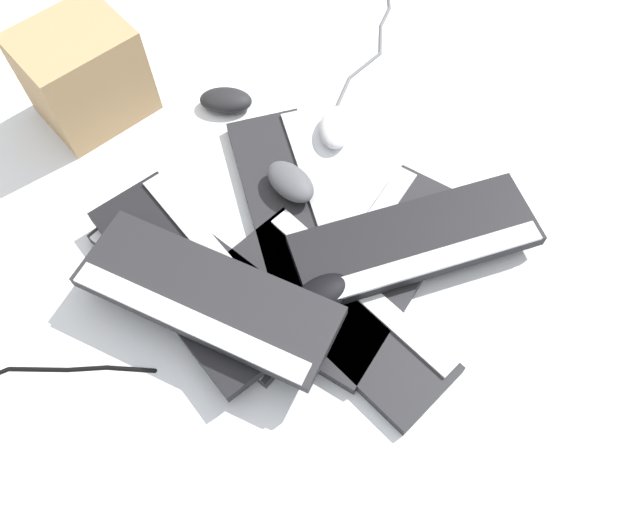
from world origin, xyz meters
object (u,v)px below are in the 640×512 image
at_px(cardboard_box, 84,74).
at_px(keyboard_6, 207,297).
at_px(keyboard_1, 338,311).
at_px(keyboard_2, 379,269).
at_px(keyboard_3, 291,205).
at_px(mouse_2, 336,127).
at_px(mouse_4, 226,100).
at_px(mouse_3, 322,295).
at_px(keyboard_5, 416,241).
at_px(mouse_0, 290,182).
at_px(mouse_1, 145,229).
at_px(keyboard_4, 191,276).
at_px(keyboard_0, 201,280).

bearing_deg(cardboard_box, keyboard_6, 109.71).
xyz_separation_m(keyboard_1, keyboard_2, (-0.09, -0.07, 0.00)).
bearing_deg(keyboard_3, keyboard_1, 100.62).
bearing_deg(mouse_2, mouse_4, -102.95).
xyz_separation_m(mouse_4, cardboard_box, (0.27, -0.05, 0.08)).
height_order(keyboard_3, mouse_3, mouse_3).
bearing_deg(keyboard_5, keyboard_1, 30.24).
height_order(keyboard_1, mouse_4, mouse_4).
xyz_separation_m(mouse_0, mouse_1, (0.28, 0.03, -0.03)).
height_order(mouse_2, mouse_3, mouse_3).
height_order(mouse_0, cardboard_box, cardboard_box).
bearing_deg(keyboard_5, keyboard_2, 19.94).
relative_size(keyboard_6, cardboard_box, 2.15).
height_order(mouse_0, mouse_4, mouse_0).
relative_size(keyboard_4, mouse_1, 4.17).
bearing_deg(keyboard_6, keyboard_1, 169.60).
xyz_separation_m(keyboard_0, mouse_0, (-0.19, -0.15, 0.04)).
distance_m(keyboard_5, cardboard_box, 0.73).
height_order(keyboard_6, mouse_3, keyboard_6).
height_order(keyboard_3, keyboard_4, keyboard_4).
distance_m(mouse_4, cardboard_box, 0.28).
relative_size(mouse_2, cardboard_box, 0.53).
xyz_separation_m(keyboard_3, mouse_3, (-0.02, 0.22, 0.04)).
bearing_deg(cardboard_box, mouse_2, 161.55).
relative_size(keyboard_1, mouse_0, 4.09).
height_order(mouse_1, mouse_3, mouse_3).
bearing_deg(mouse_3, keyboard_2, -178.67).
bearing_deg(mouse_1, keyboard_5, -26.73).
relative_size(keyboard_2, mouse_1, 3.86).
bearing_deg(keyboard_5, cardboard_box, -39.57).
bearing_deg(mouse_2, keyboard_2, 17.32).
xyz_separation_m(keyboard_0, keyboard_4, (0.01, 0.00, 0.03)).
bearing_deg(keyboard_5, mouse_1, -15.48).
relative_size(keyboard_4, keyboard_6, 1.03).
height_order(keyboard_0, keyboard_6, keyboard_6).
bearing_deg(mouse_1, keyboard_6, -72.40).
bearing_deg(keyboard_5, mouse_3, 21.94).
height_order(keyboard_4, mouse_4, keyboard_4).
xyz_separation_m(mouse_3, mouse_4, (0.11, -0.49, -0.03)).
height_order(keyboard_4, mouse_1, keyboard_4).
relative_size(mouse_2, mouse_3, 1.00).
relative_size(keyboard_0, keyboard_3, 0.96).
bearing_deg(mouse_1, keyboard_4, -69.47).
height_order(keyboard_5, mouse_3, mouse_3).
distance_m(keyboard_1, keyboard_5, 0.19).
relative_size(keyboard_6, mouse_0, 4.04).
xyz_separation_m(keyboard_4, keyboard_5, (-0.40, 0.01, 0.00)).
bearing_deg(keyboard_1, keyboard_4, -22.87).
xyz_separation_m(keyboard_2, mouse_1, (0.41, -0.16, 0.01)).
bearing_deg(mouse_0, keyboard_0, 98.41).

